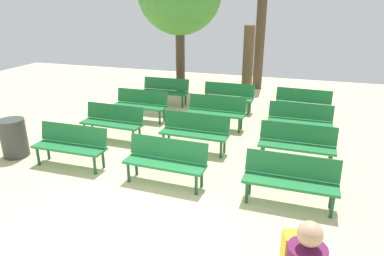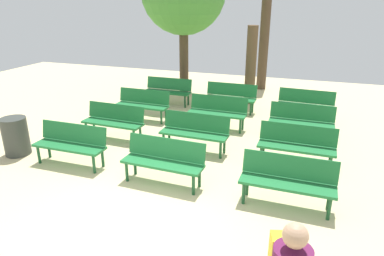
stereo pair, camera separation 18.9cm
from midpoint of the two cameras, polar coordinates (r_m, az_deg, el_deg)
The scene contains 16 objects.
ground_plane at distance 5.73m, azimuth -11.17°, elevation -16.12°, with size 24.00×24.00×0.00m, color beige.
bench_r0_c0 at distance 7.83m, azimuth -19.97°, elevation -2.37°, with size 1.60×0.49×0.87m.
bench_r0_c1 at distance 6.68m, azimuth -5.14°, elevation -5.10°, with size 1.62×0.54×0.87m.
bench_r0_c2 at distance 6.22m, azimuth 15.06°, elevation -7.85°, with size 1.61×0.50×0.87m.
bench_r1_c0 at distance 9.00m, azimuth -13.51°, elevation 1.27°, with size 1.62×0.54×0.87m.
bench_r1_c1 at distance 8.08m, azimuth -0.20°, elevation -0.35°, with size 1.61×0.52×0.87m.
bench_r1_c2 at distance 7.71m, azimuth 16.22°, elevation -2.26°, with size 1.61×0.51×0.87m.
bench_r2_c0 at distance 10.32m, azimuth -8.97°, elevation 4.07°, with size 1.61×0.50×0.87m.
bench_r2_c1 at distance 9.57m, azimuth 3.44°, elevation 2.96°, with size 1.61×0.51×0.87m.
bench_r2_c2 at distance 9.25m, azimuth 16.78°, elevation 1.49°, with size 1.60×0.48×0.87m.
bench_r3_c0 at distance 11.79m, azimuth -4.92°, elevation 6.31°, with size 1.60×0.49×0.87m.
bench_r3_c1 at distance 11.07m, azimuth 5.48°, elevation 5.35°, with size 1.61×0.50×0.87m.
bench_r3_c2 at distance 10.77m, azimuth 17.30°, elevation 4.07°, with size 1.62×0.57×0.87m.
tree_1 at distance 11.94m, azimuth 8.69°, elevation 10.20°, with size 0.35×0.35×2.58m.
tree_2 at distance 13.98m, azimuth 10.67°, elevation 13.44°, with size 0.36×0.36×3.49m.
trash_bin at distance 8.83m, azimuth -27.81°, elevation -1.45°, with size 0.56×0.56×0.87m, color #383D38.
Camera 1 is at (2.29, -4.00, 3.39)m, focal length 32.41 mm.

